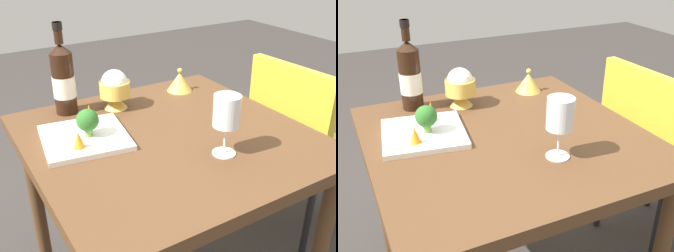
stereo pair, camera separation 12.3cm
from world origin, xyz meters
TOP-DOWN VIEW (x-y plane):
  - dining_table at (0.00, 0.00)m, footprint 0.84×0.84m
  - chair_by_wall at (0.05, -0.67)m, footprint 0.42×0.42m
  - wine_bottle at (0.33, 0.21)m, footprint 0.08×0.08m
  - wine_glass at (-0.18, -0.07)m, footprint 0.08×0.08m
  - rice_bowl at (0.28, 0.05)m, footprint 0.11×0.11m
  - rice_bowl_lid at (0.30, -0.24)m, footprint 0.10×0.10m
  - serving_plate at (0.10, 0.23)m, footprint 0.28×0.28m
  - broccoli_floret at (0.09, 0.22)m, footprint 0.07×0.07m
  - carrot_garnish_left at (0.04, 0.27)m, footprint 0.03×0.03m
  - carrot_garnish_right at (0.17, 0.19)m, footprint 0.03×0.03m

SIDE VIEW (x-z plane):
  - chair_by_wall at x=0.05m, z-range 0.10..0.95m
  - dining_table at x=0.00m, z-range 0.28..1.02m
  - serving_plate at x=0.10m, z-range 0.74..0.76m
  - rice_bowl_lid at x=0.30m, z-range 0.73..0.82m
  - carrot_garnish_left at x=0.04m, z-range 0.76..0.81m
  - carrot_garnish_right at x=0.17m, z-range 0.76..0.82m
  - broccoli_floret at x=0.09m, z-range 0.76..0.85m
  - rice_bowl at x=0.28m, z-range 0.74..0.88m
  - wine_bottle at x=0.33m, z-range 0.71..1.02m
  - wine_glass at x=-0.18m, z-range 0.78..0.96m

